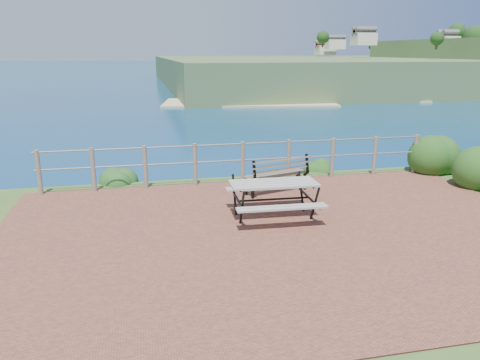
# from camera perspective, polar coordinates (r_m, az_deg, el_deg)

# --- Properties ---
(ground) EXTENTS (10.00, 7.00, 0.12)m
(ground) POSITION_cam_1_polar(r_m,az_deg,el_deg) (8.29, 5.41, -6.55)
(ground) COLOR brown
(ground) RESTS_ON ground
(ocean) EXTENTS (1200.00, 1200.00, 0.00)m
(ocean) POSITION_cam_1_polar(r_m,az_deg,el_deg) (207.35, -11.95, 14.28)
(ocean) COLOR #145679
(ocean) RESTS_ON ground
(safety_railing) EXTENTS (9.40, 0.10, 1.00)m
(safety_railing) POSITION_cam_1_polar(r_m,az_deg,el_deg) (11.21, 0.34, 2.45)
(safety_railing) COLOR #6B5B4C
(safety_railing) RESTS_ON ground
(picnic_table) EXTENTS (1.66, 1.42, 0.69)m
(picnic_table) POSITION_cam_1_polar(r_m,az_deg,el_deg) (8.89, 4.09, -1.93)
(picnic_table) COLOR #A29D91
(picnic_table) RESTS_ON ground
(park_bench) EXTENTS (1.55, 0.80, 0.85)m
(park_bench) POSITION_cam_1_polar(r_m,az_deg,el_deg) (10.44, 4.44, 1.36)
(park_bench) COLOR brown
(park_bench) RESTS_ON ground
(shrub_right_edge) EXTENTS (1.15, 1.15, 1.64)m
(shrub_right_edge) POSITION_cam_1_polar(r_m,az_deg,el_deg) (13.36, 22.66, 0.84)
(shrub_right_edge) COLOR #224515
(shrub_right_edge) RESTS_ON ground
(shrub_lip_west) EXTENTS (0.72, 0.72, 0.44)m
(shrub_lip_west) POSITION_cam_1_polar(r_m,az_deg,el_deg) (11.89, -14.29, -0.13)
(shrub_lip_west) COLOR #234E1D
(shrub_lip_west) RESTS_ON ground
(shrub_lip_east) EXTENTS (0.73, 0.73, 0.46)m
(shrub_lip_east) POSITION_cam_1_polar(r_m,az_deg,el_deg) (12.88, 9.30, 1.34)
(shrub_lip_east) COLOR #224515
(shrub_lip_east) RESTS_ON ground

